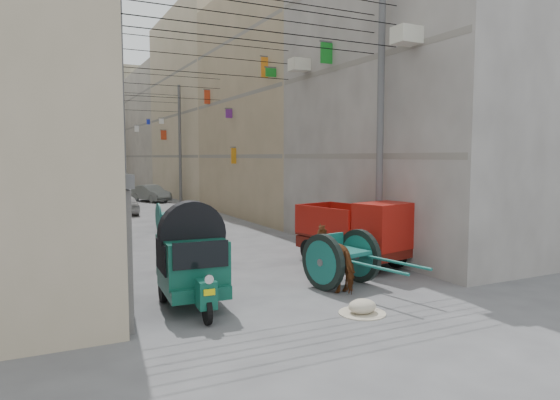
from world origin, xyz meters
TOP-DOWN VIEW (x-y plane):
  - ground at (0.00, 0.00)m, footprint 140.00×140.00m
  - building_row_right at (8.00, 34.13)m, footprint 8.00×62.00m
  - end_cap_building at (0.00, 66.00)m, footprint 22.00×10.00m
  - shutters_left at (-3.92, 10.38)m, footprint 0.18×14.40m
  - signboards at (-0.01, 21.66)m, footprint 8.22×40.52m
  - ac_units at (3.65, 7.67)m, footprint 0.70×6.55m
  - utility_poles at (0.00, 17.00)m, footprint 7.40×22.20m
  - overhead_cables at (0.00, 14.40)m, footprint 7.40×22.52m
  - auto_rickshaw at (-2.44, 4.46)m, footprint 1.51×2.49m
  - tonga_cart at (1.34, 4.49)m, footprint 1.72×3.17m
  - mini_truck at (3.08, 6.07)m, footprint 2.25×3.66m
  - second_cart at (-0.04, 15.56)m, footprint 1.42×1.27m
  - feed_sack at (0.52, 2.47)m, footprint 0.60×0.48m
  - horse at (1.14, 4.46)m, footprint 0.99×1.82m
  - distant_car_white at (-0.98, 22.79)m, footprint 1.31×3.17m
  - distant_car_grey at (1.97, 29.90)m, footprint 2.32×3.77m
  - distant_car_green at (-0.77, 39.14)m, footprint 2.48×4.20m

SIDE VIEW (x-z plane):
  - ground at x=0.00m, z-range 0.00..0.00m
  - feed_sack at x=0.52m, z-range 0.00..0.30m
  - distant_car_white at x=-0.98m, z-range 0.00..1.08m
  - distant_car_green at x=-0.77m, z-range 0.00..1.14m
  - distant_car_grey at x=1.97m, z-range 0.00..1.17m
  - second_cart at x=-0.04m, z-range 0.04..1.25m
  - tonga_cart at x=1.34m, z-range 0.03..1.38m
  - horse at x=1.14m, z-range 0.00..1.47m
  - mini_truck at x=3.08m, z-range -0.04..1.87m
  - auto_rickshaw at x=-2.44m, z-range 0.15..1.88m
  - shutters_left at x=-3.92m, z-range 0.06..2.93m
  - signboards at x=-0.01m, z-range 0.59..6.27m
  - utility_poles at x=0.00m, z-range 0.00..8.00m
  - building_row_right at x=8.00m, z-range -0.54..13.46m
  - end_cap_building at x=0.00m, z-range 0.00..13.00m
  - overhead_cables at x=0.00m, z-range 6.20..7.33m
  - ac_units at x=3.65m, z-range 5.76..9.11m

